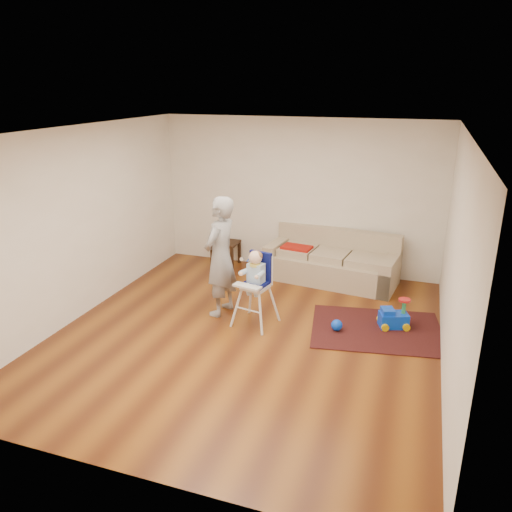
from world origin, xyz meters
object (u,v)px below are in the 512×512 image
(ride_on_toy, at_px, (394,313))
(toy_ball, at_px, (337,325))
(high_chair, at_px, (255,289))
(sofa, at_px, (331,258))
(side_table, at_px, (226,253))
(adult, at_px, (220,257))

(ride_on_toy, bearing_deg, toy_ball, -172.84)
(high_chair, bearing_deg, sofa, 81.59)
(ride_on_toy, xyz_separation_m, toy_ball, (-0.73, -0.37, -0.13))
(ride_on_toy, bearing_deg, side_table, 133.28)
(ride_on_toy, height_order, adult, adult)
(toy_ball, bearing_deg, side_table, 141.00)
(side_table, xyz_separation_m, adult, (0.71, -1.93, 0.65))
(side_table, distance_m, high_chair, 2.50)
(toy_ball, relative_size, high_chair, 0.14)
(toy_ball, height_order, adult, adult)
(side_table, xyz_separation_m, high_chair, (1.30, -2.11, 0.30))
(ride_on_toy, height_order, toy_ball, ride_on_toy)
(sofa, height_order, adult, adult)
(high_chair, xyz_separation_m, adult, (-0.59, 0.19, 0.35))
(sofa, relative_size, adult, 1.30)
(sofa, bearing_deg, adult, -118.79)
(adult, bearing_deg, sofa, 153.08)
(sofa, xyz_separation_m, toy_ball, (0.43, -1.81, -0.33))
(side_table, bearing_deg, adult, -69.75)
(sofa, distance_m, toy_ball, 1.89)
(side_table, height_order, adult, adult)
(side_table, height_order, toy_ball, side_table)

